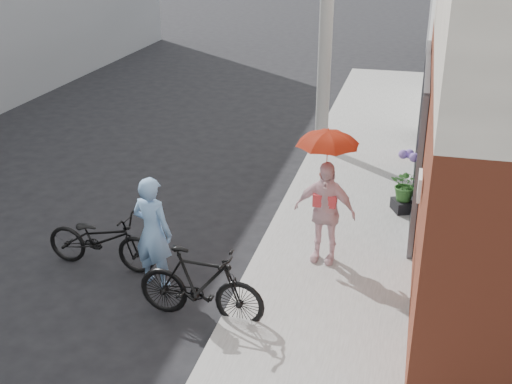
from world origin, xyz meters
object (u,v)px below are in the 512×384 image
at_px(bike_left, 101,239).
at_px(bike_right, 201,285).
at_px(kimono_woman, 324,212).
at_px(officer, 153,232).
at_px(planter, 404,205).

relative_size(bike_left, bike_right, 1.02).
xyz_separation_m(bike_right, kimono_woman, (1.30, 1.74, 0.38)).
xyz_separation_m(officer, kimono_woman, (2.21, 1.08, 0.07)).
distance_m(bike_right, planter, 4.47).
distance_m(officer, bike_left, 1.05).
bearing_deg(planter, bike_right, -122.52).
bearing_deg(bike_left, officer, -103.68).
distance_m(officer, kimono_woman, 2.46).
distance_m(bike_left, planter, 5.12).
bearing_deg(bike_left, bike_right, -114.65).
distance_m(officer, planter, 4.58).
bearing_deg(kimono_woman, planter, 68.31).
relative_size(officer, bike_left, 0.95).
xyz_separation_m(bike_left, planter, (4.26, 2.84, -0.24)).
relative_size(officer, bike_right, 0.96).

